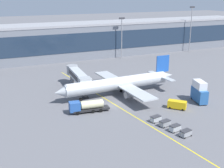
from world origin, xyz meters
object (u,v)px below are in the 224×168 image
Objects in this scene: main_airliner at (119,83)px; fuel_tanker at (87,106)px; baggage_cart_3 at (156,119)px; catering_lift at (199,92)px; baggage_cart_1 at (175,128)px; crew_van at (177,104)px; baggage_cart_2 at (165,123)px; baggage_cart_0 at (186,133)px.

fuel_tanker is (-14.03, -9.19, -2.00)m from main_airliner.
main_airliner is 22.31m from baggage_cart_3.
baggage_cart_1 is at bearing -144.24° from catering_lift.
fuel_tanker is 33.28m from catering_lift.
catering_lift reaches higher than crew_van.
crew_van is at bearing 40.75° from baggage_cart_2.
baggage_cart_1 and baggage_cart_3 have the same top height.
baggage_cart_2 is (0.09, -25.25, -2.96)m from main_airliner.
baggage_cart_0 is (15.34, -22.34, -0.96)m from fuel_tanker.
fuel_tanker is at bearing 124.47° from baggage_cart_0.
baggage_cart_2 is 1.00× the size of baggage_cart_3.
baggage_cart_3 is at bearing -91.37° from main_airliner.
fuel_tanker is at bearing 131.31° from baggage_cart_2.
crew_van is at bearing -169.36° from catering_lift.
crew_van reaches higher than baggage_cart_2.
fuel_tanker reaches higher than baggage_cart_2.
main_airliner is at bearing 140.27° from catering_lift.
crew_van is at bearing -61.32° from main_airliner.
baggage_cart_0 is at bearing -78.97° from baggage_cart_3.
baggage_cart_0 and baggage_cart_2 have the same top height.
main_airliner reaches higher than baggage_cart_0.
fuel_tanker is 21.40m from baggage_cart_2.
fuel_tanker is 24.78m from crew_van.
catering_lift is (18.62, -15.48, -0.68)m from main_airliner.
crew_van is 14.19m from baggage_cart_1.
catering_lift is at bearing 42.83° from baggage_cart_0.
main_airliner is 8.06× the size of crew_van.
baggage_cart_1 is at bearing -78.97° from baggage_cart_2.
baggage_cart_3 is at bearing 101.03° from baggage_cart_1.
fuel_tanker is at bearing -146.76° from main_airliner.
baggage_cart_0 is 6.40m from baggage_cart_2.
baggage_cart_1 is at bearing -88.59° from main_airliner.
crew_van is 12.33m from baggage_cart_2.
main_airliner is 25.42m from baggage_cart_2.
crew_van is 1.76× the size of baggage_cart_2.
baggage_cart_3 is (13.50, -12.92, -0.96)m from fuel_tanker.
baggage_cart_1 is (14.73, -19.20, -0.96)m from fuel_tanker.
baggage_cart_0 is at bearing -55.53° from fuel_tanker.
baggage_cart_3 is at bearing 101.03° from baggage_cart_2.
fuel_tanker is 3.80× the size of baggage_cart_1.
catering_lift reaches higher than fuel_tanker.
baggage_cart_3 is at bearing -43.73° from fuel_tanker.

